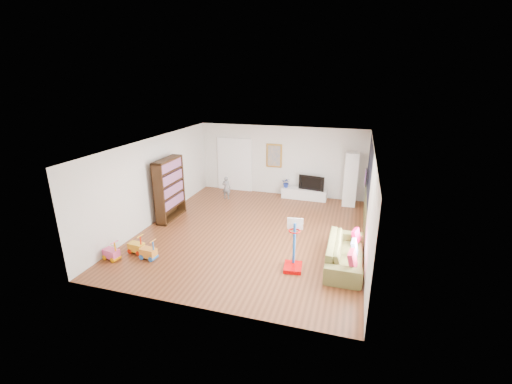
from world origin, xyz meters
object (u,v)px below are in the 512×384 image
(media_console, at_px, (304,194))
(sofa, at_px, (345,253))
(bookshelf, at_px, (169,189))
(basketball_hoop, at_px, (294,246))

(media_console, distance_m, sofa, 4.88)
(sofa, bearing_deg, bookshelf, 75.95)
(bookshelf, relative_size, basketball_hoop, 1.58)
(sofa, distance_m, basketball_hoop, 1.37)
(sofa, height_order, basketball_hoop, basketball_hoop)
(media_console, bearing_deg, bookshelf, -139.90)
(media_console, xyz_separation_m, basketball_hoop, (0.54, -5.15, 0.44))
(bookshelf, relative_size, sofa, 0.92)
(media_console, distance_m, basketball_hoop, 5.20)
(sofa, bearing_deg, media_console, 20.85)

